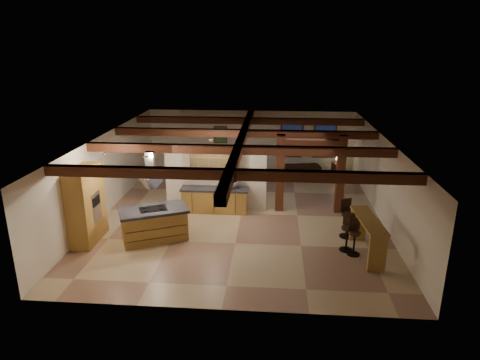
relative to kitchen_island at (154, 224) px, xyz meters
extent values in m
plane|color=tan|center=(2.62, 2.35, -0.53)|extent=(12.00, 12.00, 0.00)
plane|color=silver|center=(2.62, 8.35, 0.92)|extent=(10.00, 0.00, 10.00)
plane|color=silver|center=(2.62, -3.65, 0.92)|extent=(10.00, 0.00, 10.00)
plane|color=silver|center=(-2.38, 2.35, 0.92)|extent=(0.00, 12.00, 12.00)
plane|color=silver|center=(7.62, 2.35, 0.92)|extent=(0.00, 12.00, 12.00)
plane|color=#3B1D12|center=(2.62, 2.35, 2.37)|extent=(12.00, 12.00, 0.00)
cube|color=#422510|center=(2.62, -1.65, 2.23)|extent=(10.00, 0.25, 0.28)
cube|color=#422510|center=(2.62, 1.05, 2.23)|extent=(10.00, 0.25, 0.28)
cube|color=#422510|center=(2.62, 3.65, 2.23)|extent=(10.00, 0.25, 0.28)
cube|color=#422510|center=(2.62, 6.35, 2.23)|extent=(10.00, 0.25, 0.28)
cube|color=#422510|center=(2.62, 2.35, 2.23)|extent=(0.28, 12.00, 0.28)
cube|color=#422510|center=(4.02, 2.85, 0.92)|extent=(0.30, 0.30, 2.90)
cube|color=#422510|center=(6.22, 2.85, 0.92)|extent=(0.30, 0.30, 2.90)
cube|color=#422510|center=(5.12, 2.85, 2.07)|extent=(2.50, 0.28, 0.28)
cube|color=silver|center=(1.62, 2.85, 0.57)|extent=(3.80, 0.18, 2.20)
cube|color=#AF8338|center=(-2.05, -0.25, 0.67)|extent=(0.64, 1.60, 2.40)
cube|color=silver|center=(-1.75, -0.25, 0.62)|extent=(0.06, 0.62, 0.95)
cube|color=black|center=(-1.71, -0.25, 0.82)|extent=(0.01, 0.50, 0.28)
cube|color=#AF8338|center=(1.62, 2.46, -0.10)|extent=(2.40, 0.60, 0.86)
cube|color=black|center=(1.62, 2.46, 0.37)|extent=(2.50, 0.66, 0.08)
cube|color=#AF8338|center=(1.62, 2.67, 1.32)|extent=(1.80, 0.34, 0.95)
cube|color=silver|center=(1.62, 2.49, 1.32)|extent=(1.74, 0.02, 0.90)
pyramid|color=silver|center=(0.00, 0.00, 1.19)|extent=(1.10, 1.10, 0.45)
cube|color=silver|center=(0.00, 0.00, 2.00)|extent=(0.26, 0.22, 0.73)
cube|color=#422510|center=(4.62, 8.29, 0.97)|extent=(1.10, 0.05, 1.70)
cube|color=black|center=(4.62, 8.26, 0.97)|extent=(0.95, 0.02, 1.55)
cube|color=#422510|center=(6.22, 8.29, 0.97)|extent=(1.10, 0.05, 1.70)
cube|color=black|center=(6.22, 8.26, 0.97)|extent=(0.95, 0.02, 1.55)
cube|color=#422510|center=(1.12, 8.29, 1.17)|extent=(0.65, 0.04, 0.85)
cube|color=#225127|center=(1.12, 8.26, 1.17)|extent=(0.55, 0.01, 0.75)
cylinder|color=silver|center=(0.02, -0.45, 2.34)|extent=(0.16, 0.16, 0.03)
cylinder|color=silver|center=(1.62, 1.85, 2.34)|extent=(0.16, 0.16, 0.03)
cylinder|color=silver|center=(-1.38, -0.15, 2.34)|extent=(0.16, 0.16, 0.03)
cube|color=#AF8338|center=(0.00, 0.00, -0.05)|extent=(2.23, 1.74, 0.95)
cube|color=black|center=(0.00, 0.00, 0.47)|extent=(2.40, 1.92, 0.09)
cube|color=black|center=(0.00, 0.00, 0.52)|extent=(0.99, 0.85, 0.02)
imported|color=#422210|center=(2.17, 5.01, -0.22)|extent=(2.00, 1.45, 0.63)
imported|color=black|center=(5.02, 7.57, -0.24)|extent=(2.09, 1.14, 0.58)
imported|color=silver|center=(2.19, 2.46, 0.54)|extent=(0.58, 0.50, 0.27)
cube|color=#AF8338|center=(6.58, -0.54, 0.58)|extent=(0.73, 2.22, 0.07)
cube|color=#AF8338|center=(6.67, -1.52, 0.01)|extent=(0.50, 0.15, 1.09)
cube|color=#AF8338|center=(6.50, 0.44, 0.01)|extent=(0.50, 0.15, 1.09)
cube|color=#422510|center=(6.83, 7.43, -0.22)|extent=(0.62, 0.62, 0.63)
cylinder|color=black|center=(6.83, 7.43, 0.18)|extent=(0.06, 0.06, 0.17)
cone|color=#F4D992|center=(6.83, 7.43, 0.35)|extent=(0.29, 0.29, 0.19)
cylinder|color=black|center=(6.21, -0.58, 0.16)|extent=(0.35, 0.35, 0.07)
cube|color=black|center=(6.20, -0.42, 0.39)|extent=(0.33, 0.06, 0.39)
cylinder|color=black|center=(6.21, -0.58, -0.18)|extent=(0.06, 0.06, 0.68)
cylinder|color=black|center=(6.21, -0.58, -0.51)|extent=(0.39, 0.39, 0.03)
cylinder|color=black|center=(6.03, -0.32, 0.20)|extent=(0.37, 0.37, 0.07)
cube|color=black|center=(6.08, -0.16, 0.44)|extent=(0.34, 0.14, 0.41)
cylinder|color=black|center=(6.03, -0.32, -0.16)|extent=(0.06, 0.06, 0.71)
cylinder|color=black|center=(6.03, -0.32, -0.51)|extent=(0.41, 0.41, 0.03)
cylinder|color=black|center=(6.19, 0.64, 0.26)|extent=(0.40, 0.40, 0.08)
cube|color=black|center=(6.13, 0.82, 0.51)|extent=(0.37, 0.16, 0.44)
cylinder|color=black|center=(6.19, 0.64, -0.13)|extent=(0.07, 0.07, 0.77)
cylinder|color=black|center=(6.19, 0.64, -0.51)|extent=(0.44, 0.44, 0.03)
cube|color=#422510|center=(1.64, 4.15, -0.07)|extent=(0.52, 0.52, 0.06)
cube|color=#422510|center=(1.59, 4.36, 0.31)|extent=(0.43, 0.15, 0.77)
cylinder|color=#422510|center=(1.51, 3.94, -0.32)|extent=(0.05, 0.05, 0.43)
cylinder|color=#422510|center=(1.85, 4.02, -0.32)|extent=(0.05, 0.05, 0.43)
cylinder|color=#422510|center=(1.43, 4.28, -0.32)|extent=(0.05, 0.05, 0.43)
cylinder|color=#422510|center=(1.77, 4.36, -0.32)|extent=(0.05, 0.05, 0.43)
cube|color=#422510|center=(1.31, 5.54, -0.07)|extent=(0.52, 0.52, 0.06)
cube|color=#422510|center=(1.36, 5.34, 0.31)|extent=(0.43, 0.15, 0.77)
cylinder|color=#422510|center=(1.44, 5.75, -0.32)|extent=(0.05, 0.05, 0.43)
cylinder|color=#422510|center=(1.10, 5.67, -0.32)|extent=(0.05, 0.05, 0.43)
cylinder|color=#422510|center=(1.52, 5.42, -0.32)|extent=(0.05, 0.05, 0.43)
cylinder|color=#422510|center=(1.18, 5.34, -0.32)|extent=(0.05, 0.05, 0.43)
cube|color=#422510|center=(3.04, 4.48, -0.07)|extent=(0.52, 0.52, 0.06)
cube|color=#422510|center=(2.99, 4.69, 0.31)|extent=(0.43, 0.15, 0.77)
cylinder|color=#422510|center=(2.91, 4.27, -0.32)|extent=(0.05, 0.05, 0.43)
cylinder|color=#422510|center=(3.25, 4.35, -0.32)|extent=(0.05, 0.05, 0.43)
cylinder|color=#422510|center=(2.83, 4.61, -0.32)|extent=(0.05, 0.05, 0.43)
cylinder|color=#422510|center=(3.17, 4.69, -0.32)|extent=(0.05, 0.05, 0.43)
cube|color=#422510|center=(2.71, 5.87, -0.07)|extent=(0.52, 0.52, 0.06)
cube|color=#422510|center=(2.76, 5.66, 0.31)|extent=(0.43, 0.15, 0.77)
cylinder|color=#422510|center=(2.84, 6.08, -0.32)|extent=(0.05, 0.05, 0.43)
cylinder|color=#422510|center=(2.50, 6.00, -0.32)|extent=(0.05, 0.05, 0.43)
cylinder|color=#422510|center=(2.92, 5.74, -0.32)|extent=(0.05, 0.05, 0.43)
cylinder|color=#422510|center=(2.58, 5.66, -0.32)|extent=(0.05, 0.05, 0.43)
camera|label=1|loc=(3.76, -12.31, 5.55)|focal=32.00mm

